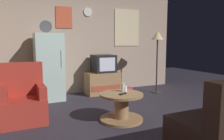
# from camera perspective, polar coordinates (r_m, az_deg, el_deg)

# --- Properties ---
(ground_plane) EXTENTS (12.00, 12.00, 0.00)m
(ground_plane) POSITION_cam_1_polar(r_m,az_deg,el_deg) (3.71, 5.30, -13.22)
(ground_plane) COLOR #2D2833
(wall_with_art) EXTENTS (5.20, 0.12, 2.58)m
(wall_with_art) POSITION_cam_1_polar(r_m,az_deg,el_deg) (5.73, -6.98, 7.14)
(wall_with_art) COLOR tan
(wall_with_art) RESTS_ON ground_plane
(fridge) EXTENTS (0.60, 0.62, 1.77)m
(fridge) POSITION_cam_1_polar(r_m,az_deg,el_deg) (5.06, -16.24, 0.79)
(fridge) COLOR silver
(fridge) RESTS_ON ground_plane
(tv_stand) EXTENTS (0.84, 0.53, 0.55)m
(tv_stand) POSITION_cam_1_polar(r_m,az_deg,el_deg) (5.55, -2.59, -3.40)
(tv_stand) COLOR #9E754C
(tv_stand) RESTS_ON ground_plane
(crt_tv) EXTENTS (0.54, 0.51, 0.44)m
(crt_tv) POSITION_cam_1_polar(r_m,az_deg,el_deg) (5.50, -2.27, 1.71)
(crt_tv) COLOR black
(crt_tv) RESTS_ON tv_stand
(standing_lamp) EXTENTS (0.32, 0.32, 1.59)m
(standing_lamp) POSITION_cam_1_polar(r_m,az_deg,el_deg) (5.68, 11.89, 7.68)
(standing_lamp) COLOR #332D28
(standing_lamp) RESTS_ON ground_plane
(coffee_table) EXTENTS (0.72, 0.72, 0.46)m
(coffee_table) POSITION_cam_1_polar(r_m,az_deg,el_deg) (3.67, 2.49, -9.66)
(coffee_table) COLOR #9E754C
(coffee_table) RESTS_ON ground_plane
(wine_glass) EXTENTS (0.05, 0.05, 0.15)m
(wine_glass) POSITION_cam_1_polar(r_m,az_deg,el_deg) (3.73, 2.87, -4.56)
(wine_glass) COLOR silver
(wine_glass) RESTS_ON coffee_table
(mug_ceramic_white) EXTENTS (0.08, 0.08, 0.09)m
(mug_ceramic_white) POSITION_cam_1_polar(r_m,az_deg,el_deg) (3.75, 3.41, -4.97)
(mug_ceramic_white) COLOR silver
(mug_ceramic_white) RESTS_ON coffee_table
(remote_control) EXTENTS (0.15, 0.10, 0.02)m
(remote_control) POSITION_cam_1_polar(r_m,az_deg,el_deg) (3.54, 2.85, -6.27)
(remote_control) COLOR black
(remote_control) RESTS_ON coffee_table
(armchair) EXTENTS (0.68, 0.68, 0.96)m
(armchair) POSITION_cam_1_polar(r_m,az_deg,el_deg) (3.87, -22.35, -7.60)
(armchair) COLOR #A52D23
(armchair) RESTS_ON ground_plane
(book_stack) EXTENTS (0.22, 0.17, 0.13)m
(book_stack) POSITION_cam_1_polar(r_m,az_deg,el_deg) (5.73, 4.09, -5.18)
(book_stack) COLOR #CA46C9
(book_stack) RESTS_ON ground_plane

